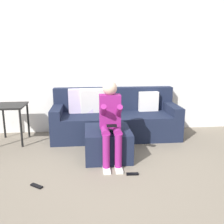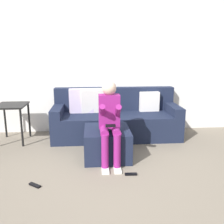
{
  "view_description": "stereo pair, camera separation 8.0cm",
  "coord_description": "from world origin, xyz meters",
  "px_view_note": "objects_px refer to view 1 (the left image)",
  "views": [
    {
      "loc": [
        -0.37,
        -2.69,
        1.6
      ],
      "look_at": [
        0.05,
        1.46,
        0.61
      ],
      "focal_mm": 40.2,
      "sensor_mm": 36.0,
      "label": 1
    },
    {
      "loc": [
        -0.29,
        -2.69,
        1.6
      ],
      "look_at": [
        0.05,
        1.46,
        0.61
      ],
      "focal_mm": 40.2,
      "sensor_mm": 36.0,
      "label": 2
    }
  ],
  "objects_px": {
    "ottoman": "(108,143)",
    "couch_sectional": "(114,119)",
    "person_seated": "(111,118)",
    "side_table": "(11,111)",
    "remote_near_ottoman": "(132,174)",
    "remote_by_storage_bin": "(37,186)"
  },
  "relations": [
    {
      "from": "remote_near_ottoman",
      "to": "person_seated",
      "type": "bearing_deg",
      "value": 120.85
    },
    {
      "from": "side_table",
      "to": "person_seated",
      "type": "bearing_deg",
      "value": -31.07
    },
    {
      "from": "person_seated",
      "to": "remote_near_ottoman",
      "type": "bearing_deg",
      "value": -60.97
    },
    {
      "from": "remote_near_ottoman",
      "to": "remote_by_storage_bin",
      "type": "height_order",
      "value": "same"
    },
    {
      "from": "remote_near_ottoman",
      "to": "remote_by_storage_bin",
      "type": "bearing_deg",
      "value": -169.31
    },
    {
      "from": "person_seated",
      "to": "ottoman",
      "type": "bearing_deg",
      "value": 98.36
    },
    {
      "from": "couch_sectional",
      "to": "ottoman",
      "type": "relative_size",
      "value": 3.09
    },
    {
      "from": "side_table",
      "to": "ottoman",
      "type": "bearing_deg",
      "value": -26.4
    },
    {
      "from": "person_seated",
      "to": "couch_sectional",
      "type": "bearing_deg",
      "value": 81.24
    },
    {
      "from": "couch_sectional",
      "to": "side_table",
      "type": "distance_m",
      "value": 1.9
    },
    {
      "from": "remote_near_ottoman",
      "to": "remote_by_storage_bin",
      "type": "xyz_separation_m",
      "value": [
        -1.22,
        -0.19,
        0.0
      ]
    },
    {
      "from": "ottoman",
      "to": "couch_sectional",
      "type": "bearing_deg",
      "value": 78.01
    },
    {
      "from": "side_table",
      "to": "remote_near_ottoman",
      "type": "distance_m",
      "value": 2.5
    },
    {
      "from": "ottoman",
      "to": "side_table",
      "type": "relative_size",
      "value": 1.11
    },
    {
      "from": "side_table",
      "to": "remote_by_storage_bin",
      "type": "distance_m",
      "value": 1.9
    },
    {
      "from": "person_seated",
      "to": "remote_by_storage_bin",
      "type": "xyz_separation_m",
      "value": [
        -0.97,
        -0.64,
        -0.67
      ]
    },
    {
      "from": "ottoman",
      "to": "side_table",
      "type": "bearing_deg",
      "value": 153.6
    },
    {
      "from": "couch_sectional",
      "to": "person_seated",
      "type": "height_order",
      "value": "person_seated"
    },
    {
      "from": "ottoman",
      "to": "remote_near_ottoman",
      "type": "xyz_separation_m",
      "value": [
        0.28,
        -0.65,
        -0.21
      ]
    },
    {
      "from": "ottoman",
      "to": "remote_by_storage_bin",
      "type": "bearing_deg",
      "value": -138.35
    },
    {
      "from": "side_table",
      "to": "remote_by_storage_bin",
      "type": "bearing_deg",
      "value": -66.44
    },
    {
      "from": "couch_sectional",
      "to": "ottoman",
      "type": "distance_m",
      "value": 1.03
    }
  ]
}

